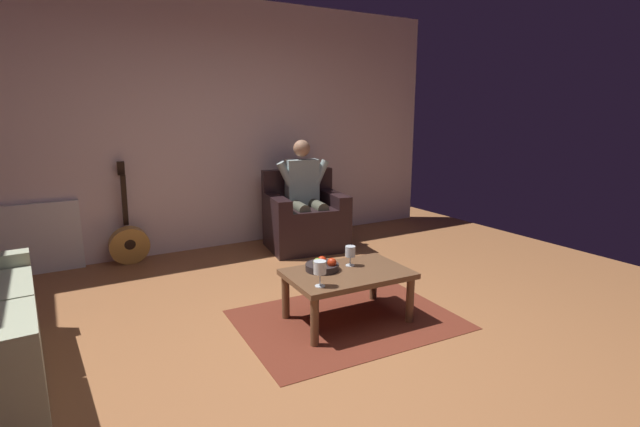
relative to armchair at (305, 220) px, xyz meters
name	(u,v)px	position (x,y,z in m)	size (l,w,h in m)	color
ground_plane	(358,358)	(0.90, 2.38, -0.32)	(7.09, 7.09, 0.00)	#9B6139
wall_back	(208,126)	(0.90, -0.61, 1.07)	(5.99, 0.06, 2.78)	silver
rug	(347,319)	(0.65, 1.87, -0.32)	(1.60, 1.19, 0.01)	maroon
armchair	(305,220)	(0.00, 0.00, 0.00)	(0.95, 0.83, 0.89)	black
person_seated	(305,192)	(0.00, 0.03, 0.34)	(0.63, 0.61, 1.24)	#91A6A4
coffee_table	(348,279)	(0.65, 1.87, 0.01)	(0.93, 0.63, 0.39)	brown
guitar	(129,242)	(1.86, -0.40, -0.09)	(0.40, 0.22, 1.07)	#B8873E
radiator	(42,238)	(2.62, -0.54, 0.03)	(0.69, 0.06, 0.70)	white
wine_glass_near	(320,269)	(0.98, 2.02, 0.19)	(0.09, 0.09, 0.18)	silver
wine_glass_far	(350,253)	(0.56, 1.76, 0.17)	(0.08, 0.08, 0.16)	silver
fruit_bowl	(323,266)	(0.80, 1.75, 0.10)	(0.25, 0.25, 0.11)	#2B2324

